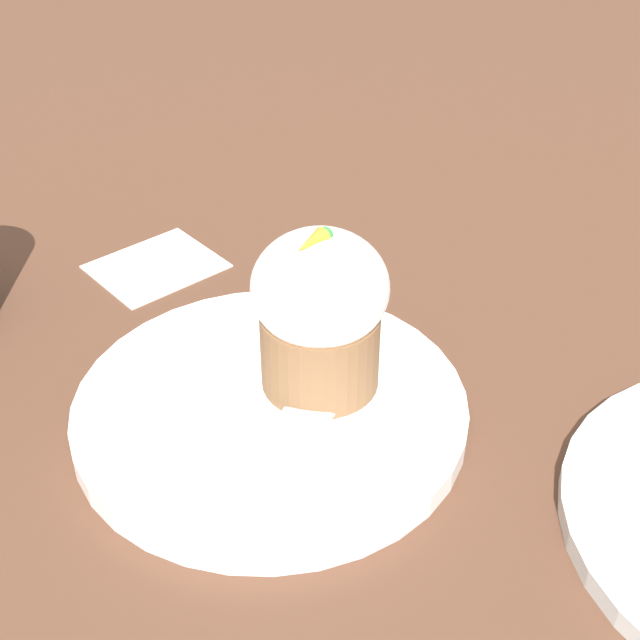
% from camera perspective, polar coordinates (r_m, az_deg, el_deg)
% --- Properties ---
extents(ground_plane, '(4.00, 4.00, 0.00)m').
position_cam_1_polar(ground_plane, '(0.55, -3.16, -6.31)').
color(ground_plane, '#513323').
extents(dessert_plate, '(0.24, 0.24, 0.01)m').
position_cam_1_polar(dessert_plate, '(0.54, -3.18, -5.72)').
color(dessert_plate, white).
rests_on(dessert_plate, ground_plane).
extents(carrot_cake, '(0.08, 0.08, 0.11)m').
position_cam_1_polar(carrot_cake, '(0.52, -0.00, 0.59)').
color(carrot_cake, brown).
rests_on(carrot_cake, dessert_plate).
extents(spoon, '(0.13, 0.05, 0.01)m').
position_cam_1_polar(spoon, '(0.52, -2.70, -6.72)').
color(spoon, silver).
rests_on(spoon, dessert_plate).
extents(paper_napkin, '(0.10, 0.09, 0.00)m').
position_cam_1_polar(paper_napkin, '(0.70, -10.44, 3.44)').
color(paper_napkin, white).
rests_on(paper_napkin, ground_plane).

